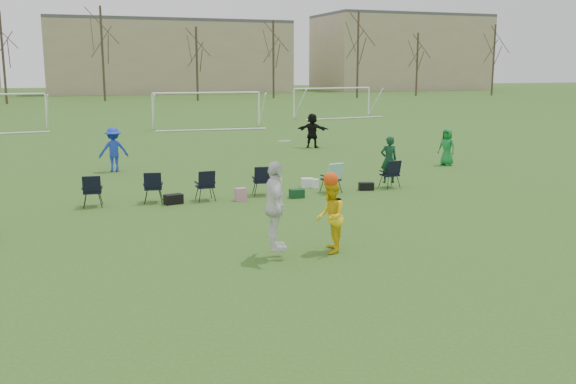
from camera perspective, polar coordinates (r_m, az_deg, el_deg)
name	(u,v)px	position (r m, az deg, el deg)	size (l,w,h in m)	color
ground	(360,270)	(13.41, 6.45, -6.88)	(260.00, 260.00, 0.00)	#2F531A
fielder_blue	(114,150)	(26.49, -15.24, 3.65)	(1.14, 0.66, 1.77)	#1936BD
fielder_green_far	(447,147)	(28.08, 13.94, 3.90)	(0.76, 0.50, 1.56)	#157830
fielder_black	(312,131)	(33.33, 2.17, 5.48)	(1.65, 0.53, 1.78)	black
center_contest	(300,210)	(14.04, 1.11, -1.64)	(2.09, 1.20, 2.61)	white
sideline_setup	(268,180)	(20.83, -1.77, 1.11)	(10.53, 1.93, 1.77)	#0F3820
goal_mid	(207,100)	(44.55, -7.23, 8.14)	(7.40, 0.63, 2.46)	white
goal_right	(333,94)	(54.03, 3.99, 8.69)	(7.35, 1.14, 2.46)	white
tree_line	(106,59)	(81.50, -15.89, 11.31)	(110.28, 3.28, 11.40)	#382B21
building_row	(135,55)	(108.16, -13.43, 11.73)	(126.00, 16.00, 13.00)	tan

